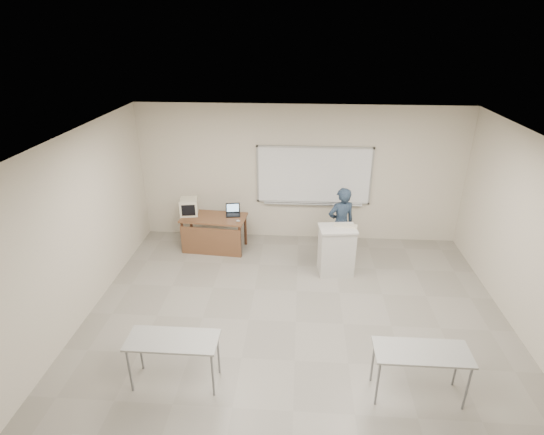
# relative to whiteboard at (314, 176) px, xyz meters

# --- Properties ---
(floor) EXTENTS (7.00, 8.00, 0.01)m
(floor) POSITION_rel_whiteboard_xyz_m (-0.30, -3.97, -1.49)
(floor) COLOR gray
(floor) RESTS_ON ground
(whiteboard) EXTENTS (2.48, 0.10, 1.31)m
(whiteboard) POSITION_rel_whiteboard_xyz_m (0.00, 0.00, 0.00)
(whiteboard) COLOR white
(whiteboard) RESTS_ON floor
(student_desks) EXTENTS (4.40, 2.20, 0.73)m
(student_desks) POSITION_rel_whiteboard_xyz_m (-0.30, -5.32, -0.81)
(student_desks) COLOR gray
(student_desks) RESTS_ON floor
(instructor_desk) EXTENTS (1.35, 0.68, 0.75)m
(instructor_desk) POSITION_rel_whiteboard_xyz_m (-2.10, -0.78, -0.95)
(instructor_desk) COLOR brown
(instructor_desk) RESTS_ON floor
(podium) EXTENTS (0.69, 0.50, 0.97)m
(podium) POSITION_rel_whiteboard_xyz_m (0.44, -1.47, -0.99)
(podium) COLOR silver
(podium) RESTS_ON floor
(crt_monitor) EXTENTS (0.37, 0.42, 0.35)m
(crt_monitor) POSITION_rel_whiteboard_xyz_m (-2.65, -0.54, -0.56)
(crt_monitor) COLOR beige
(crt_monitor) RESTS_ON instructor_desk
(laptop) EXTENTS (0.30, 0.28, 0.22)m
(laptop) POSITION_rel_whiteboard_xyz_m (-1.70, -0.51, -0.68)
(laptop) COLOR black
(laptop) RESTS_ON instructor_desk
(mouse) EXTENTS (0.10, 0.09, 0.03)m
(mouse) POSITION_rel_whiteboard_xyz_m (-1.55, -0.87, -0.71)
(mouse) COLOR #ABAFB3
(mouse) RESTS_ON instructor_desk
(keyboard) EXTENTS (0.45, 0.20, 0.02)m
(keyboard) POSITION_rel_whiteboard_xyz_m (0.59, -1.39, -0.50)
(keyboard) COLOR beige
(keyboard) RESTS_ON podium
(presenter) EXTENTS (0.66, 0.55, 1.56)m
(presenter) POSITION_rel_whiteboard_xyz_m (0.55, -0.90, -0.70)
(presenter) COLOR black
(presenter) RESTS_ON floor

